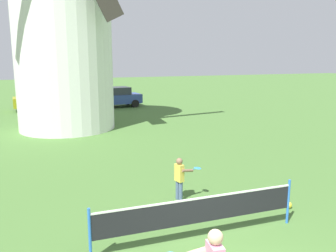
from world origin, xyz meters
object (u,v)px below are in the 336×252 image
at_px(tennis_net, 199,211).
at_px(parked_car_blue, 115,97).
at_px(player_far, 180,176).
at_px(parked_car_mustard, 42,99).
at_px(stray_ball, 288,205).

height_order(tennis_net, parked_car_blue, parked_car_blue).
bearing_deg(tennis_net, player_far, 79.02).
xyz_separation_m(tennis_net, parked_car_mustard, (-3.07, 21.20, 0.13)).
height_order(player_far, stray_ball, player_far).
relative_size(tennis_net, parked_car_mustard, 1.18).
bearing_deg(parked_car_mustard, player_far, -79.59).
relative_size(tennis_net, parked_car_blue, 1.15).
bearing_deg(player_far, parked_car_blue, 84.07).
relative_size(player_far, parked_car_blue, 0.29).
distance_m(tennis_net, parked_car_mustard, 21.42).
xyz_separation_m(stray_ball, parked_car_mustard, (-6.00, 20.51, 0.72)).
distance_m(tennis_net, player_far, 2.23).
bearing_deg(tennis_net, stray_ball, 13.15).
bearing_deg(parked_car_blue, stray_ball, -88.38).
xyz_separation_m(player_far, stray_ball, (2.51, -1.51, -0.60)).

